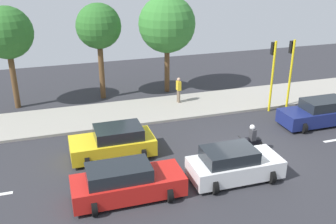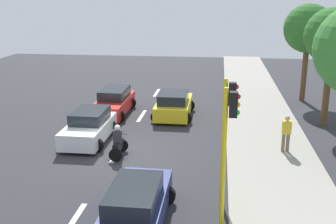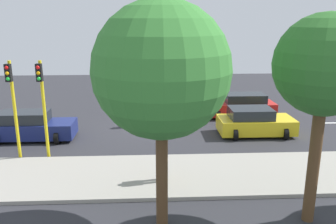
# 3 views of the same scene
# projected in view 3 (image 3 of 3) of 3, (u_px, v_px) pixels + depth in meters

# --- Properties ---
(ground_plane) EXTENTS (40.00, 60.00, 0.10)m
(ground_plane) POSITION_uv_depth(u_px,v_px,m) (144.00, 127.00, 20.89)
(ground_plane) COLOR #2D2D33
(sidewalk) EXTENTS (4.00, 60.00, 0.15)m
(sidewalk) POSITION_uv_depth(u_px,v_px,m) (141.00, 175.00, 14.10)
(sidewalk) COLOR #9E998E
(sidewalk) RESTS_ON ground
(lane_stripe_north) EXTENTS (0.20, 2.40, 0.01)m
(lane_stripe_north) POSITION_uv_depth(u_px,v_px,m) (43.00, 127.00, 20.58)
(lane_stripe_north) COLOR white
(lane_stripe_north) RESTS_ON ground
(lane_stripe_mid) EXTENTS (0.20, 2.40, 0.01)m
(lane_stripe_mid) POSITION_uv_depth(u_px,v_px,m) (144.00, 126.00, 20.87)
(lane_stripe_mid) COLOR white
(lane_stripe_mid) RESTS_ON ground
(lane_stripe_south) EXTENTS (0.20, 2.40, 0.01)m
(lane_stripe_south) POSITION_uv_depth(u_px,v_px,m) (242.00, 124.00, 21.17)
(lane_stripe_south) COLOR white
(lane_stripe_south) RESTS_ON ground
(car_white) EXTENTS (2.23, 4.08, 1.52)m
(car_white) POSITION_uv_depth(u_px,v_px,m) (167.00, 107.00, 22.48)
(car_white) COLOR white
(car_white) RESTS_ON ground
(car_dark_blue) EXTENTS (2.15, 4.48, 1.52)m
(car_dark_blue) POSITION_uv_depth(u_px,v_px,m) (30.00, 127.00, 18.38)
(car_dark_blue) COLOR navy
(car_dark_blue) RESTS_ON ground
(car_red) EXTENTS (2.17, 4.57, 1.52)m
(car_red) POSITION_uv_depth(u_px,v_px,m) (240.00, 106.00, 22.71)
(car_red) COLOR red
(car_red) RESTS_ON ground
(car_yellow_cab) EXTENTS (2.35, 4.09, 1.52)m
(car_yellow_cab) POSITION_uv_depth(u_px,v_px,m) (254.00, 122.00, 19.14)
(car_yellow_cab) COLOR yellow
(car_yellow_cab) RESTS_ON ground
(motorcycle) EXTENTS (0.60, 1.30, 1.53)m
(motorcycle) POSITION_uv_depth(u_px,v_px,m) (137.00, 116.00, 20.54)
(motorcycle) COLOR black
(motorcycle) RESTS_ON ground
(pedestrian_near_signal) EXTENTS (0.40, 0.24, 1.69)m
(pedestrian_near_signal) POSITION_uv_depth(u_px,v_px,m) (161.00, 159.00, 13.28)
(pedestrian_near_signal) COLOR #72604C
(pedestrian_near_signal) RESTS_ON sidewalk
(traffic_light_corner) EXTENTS (0.49, 0.24, 4.50)m
(traffic_light_corner) POSITION_uv_depth(u_px,v_px,m) (12.00, 97.00, 15.16)
(traffic_light_corner) COLOR yellow
(traffic_light_corner) RESTS_ON ground
(traffic_light_midblock) EXTENTS (0.49, 0.24, 4.50)m
(traffic_light_midblock) POSITION_uv_depth(u_px,v_px,m) (42.00, 96.00, 15.23)
(traffic_light_midblock) COLOR yellow
(traffic_light_midblock) RESTS_ON ground
(street_tree_center) EXTENTS (3.92, 3.92, 6.81)m
(street_tree_center) POSITION_uv_depth(u_px,v_px,m) (161.00, 71.00, 9.65)
(street_tree_center) COLOR brown
(street_tree_center) RESTS_ON ground
(street_tree_north) EXTENTS (2.95, 2.95, 6.44)m
(street_tree_north) POSITION_uv_depth(u_px,v_px,m) (325.00, 67.00, 9.86)
(street_tree_north) COLOR brown
(street_tree_north) RESTS_ON ground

